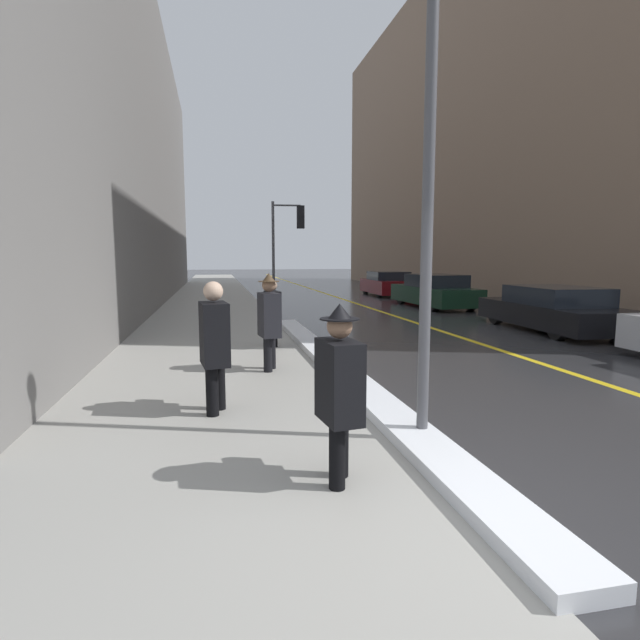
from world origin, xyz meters
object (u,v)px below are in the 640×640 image
at_px(lamp_post, 429,163).
at_px(traffic_light_near, 290,231).
at_px(pedestrian_with_shoulder_bag, 214,341).
at_px(parked_car_maroon, 388,284).
at_px(pedestrian_in_fedora, 269,318).
at_px(parked_car_dark_green, 435,291).
at_px(pedestrian_nearside, 339,387).
at_px(parked_car_black, 553,309).
at_px(pedestrian_trailing, 273,311).

height_order(lamp_post, traffic_light_near, lamp_post).
distance_m(traffic_light_near, pedestrian_with_shoulder_bag, 14.24).
xyz_separation_m(traffic_light_near, parked_car_maroon, (5.76, 4.49, -2.41)).
bearing_deg(pedestrian_in_fedora, parked_car_dark_green, 134.70).
relative_size(parked_car_dark_green, parked_car_maroon, 1.13).
relative_size(pedestrian_nearside, pedestrian_with_shoulder_bag, 0.95).
distance_m(traffic_light_near, pedestrian_nearside, 16.25).
xyz_separation_m(pedestrian_with_shoulder_bag, parked_car_maroon, (8.75, 18.25, -0.33)).
relative_size(traffic_light_near, parked_car_maroon, 0.99).
xyz_separation_m(pedestrian_in_fedora, parked_car_black, (7.96, 3.25, -0.35)).
relative_size(pedestrian_nearside, parked_car_dark_green, 0.33).
relative_size(traffic_light_near, parked_car_dark_green, 0.88).
height_order(pedestrian_with_shoulder_bag, parked_car_maroon, pedestrian_with_shoulder_bag).
relative_size(traffic_light_near, pedestrian_trailing, 2.83).
bearing_deg(parked_car_dark_green, parked_car_maroon, -4.36).
distance_m(pedestrian_with_shoulder_bag, pedestrian_in_fedora, 2.40).
bearing_deg(pedestrian_trailing, traffic_light_near, 161.64).
height_order(lamp_post, parked_car_dark_green, lamp_post).
relative_size(pedestrian_with_shoulder_bag, parked_car_maroon, 0.40).
distance_m(parked_car_black, parked_car_dark_green, 6.61).
bearing_deg(parked_car_black, pedestrian_nearside, 137.57).
bearing_deg(pedestrian_nearside, parked_car_black, 126.74).
relative_size(pedestrian_nearside, pedestrian_in_fedora, 0.93).
height_order(lamp_post, pedestrian_trailing, lamp_post).
relative_size(lamp_post, parked_car_maroon, 1.15).
bearing_deg(parked_car_maroon, pedestrian_in_fedora, 155.77).
xyz_separation_m(pedestrian_nearside, parked_car_black, (7.84, 7.69, -0.29)).
height_order(lamp_post, parked_car_maroon, lamp_post).
bearing_deg(lamp_post, parked_car_maroon, 71.46).
distance_m(pedestrian_nearside, parked_car_maroon, 21.88).
relative_size(lamp_post, pedestrian_nearside, 3.07).
bearing_deg(pedestrian_with_shoulder_bag, parked_car_black, 113.92).
distance_m(pedestrian_nearside, pedestrian_trailing, 6.56).
distance_m(lamp_post, pedestrian_in_fedora, 4.31).
xyz_separation_m(pedestrian_with_shoulder_bag, parked_car_black, (8.88, 5.46, -0.35)).
bearing_deg(pedestrian_trailing, pedestrian_nearside, -9.27).
bearing_deg(pedestrian_nearside, pedestrian_in_fedora, 173.80).
height_order(pedestrian_with_shoulder_bag, pedestrian_trailing, pedestrian_with_shoulder_bag).
relative_size(traffic_light_near, pedestrian_nearside, 2.64).
relative_size(lamp_post, traffic_light_near, 1.16).
distance_m(pedestrian_with_shoulder_bag, parked_car_dark_green, 14.76).
bearing_deg(lamp_post, parked_car_black, 45.66).
xyz_separation_m(traffic_light_near, pedestrian_nearside, (-1.96, -15.99, -2.15)).
xyz_separation_m(pedestrian_trailing, parked_car_maroon, (7.54, 13.92, -0.22)).
height_order(pedestrian_nearside, parked_car_maroon, pedestrian_nearside).
bearing_deg(pedestrian_trailing, pedestrian_with_shoulder_bag, -23.35).
xyz_separation_m(pedestrian_nearside, parked_car_maroon, (7.72, 20.47, -0.26)).
xyz_separation_m(pedestrian_nearside, parked_car_dark_green, (7.47, 14.28, -0.24)).
bearing_deg(parked_car_dark_green, pedestrian_trailing, 134.64).
distance_m(traffic_light_near, parked_car_dark_green, 6.24).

